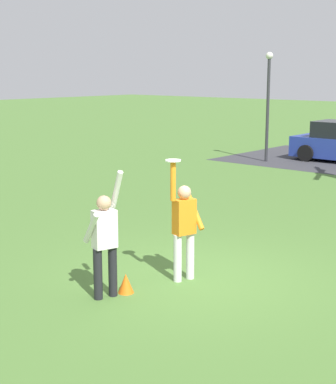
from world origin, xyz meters
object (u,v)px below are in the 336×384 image
field_cone_orange (126,283)px  frisbee_disc (173,160)px  person_catcher (184,224)px  person_defender (105,238)px  lamppost_by_lot (268,96)px

field_cone_orange → frisbee_disc: bearing=73.3°
person_catcher → person_defender: person_catcher is taller
person_catcher → field_cone_orange: (-0.33, -1.09, -0.82)m
field_cone_orange → person_defender: bearing=-106.0°
person_catcher → frisbee_disc: bearing=-0.0°
lamppost_by_lot → frisbee_disc: bearing=-64.6°
person_catcher → lamppost_by_lot: size_ratio=0.49×
frisbee_disc → lamppost_by_lot: 14.40m
person_catcher → person_defender: size_ratio=1.02×
lamppost_by_lot → person_catcher: bearing=-64.0°
person_defender → frisbee_disc: size_ratio=8.07×
person_catcher → lamppost_by_lot: lamppost_by_lot is taller
person_defender → lamppost_by_lot: lamppost_by_lot is taller
frisbee_disc → field_cone_orange: size_ratio=0.79×
person_catcher → lamppost_by_lot: 14.31m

